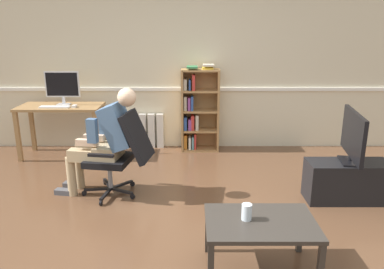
{
  "coord_description": "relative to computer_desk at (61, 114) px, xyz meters",
  "views": [
    {
      "loc": [
        0.15,
        -3.14,
        1.86
      ],
      "look_at": [
        0.15,
        0.85,
        0.7
      ],
      "focal_mm": 35.18,
      "sensor_mm": 36.0,
      "label": 1
    }
  ],
  "objects": [
    {
      "name": "ground_plane",
      "position": [
        1.75,
        -2.15,
        -0.64
      ],
      "size": [
        18.0,
        18.0,
        0.0
      ],
      "primitive_type": "plane",
      "color": "brown"
    },
    {
      "name": "tv_screen",
      "position": [
        3.6,
        -1.49,
        0.1
      ],
      "size": [
        0.25,
        0.82,
        0.55
      ],
      "rotation": [
        0.0,
        0.0,
        1.41
      ],
      "color": "black",
      "rests_on": "tv_stand"
    },
    {
      "name": "person_seated",
      "position": [
        0.93,
        -1.32,
        0.02
      ],
      "size": [
        0.98,
        0.46,
        1.23
      ],
      "rotation": [
        0.0,
        0.0,
        -1.73
      ],
      "color": "tan",
      "rests_on": "ground_plane"
    },
    {
      "name": "bookshelf",
      "position": [
        1.97,
        0.29,
        -0.02
      ],
      "size": [
        0.57,
        0.29,
        1.32
      ],
      "color": "#AD7F4C",
      "rests_on": "ground_plane"
    },
    {
      "name": "office_chair",
      "position": [
        1.11,
        -1.35,
        -0.11
      ],
      "size": [
        0.83,
        0.62,
        0.97
      ],
      "rotation": [
        0.0,
        0.0,
        -1.73
      ],
      "color": "black",
      "rests_on": "ground_plane"
    },
    {
      "name": "radiator",
      "position": [
        1.05,
        0.39,
        -0.37
      ],
      "size": [
        0.79,
        0.08,
        0.54
      ],
      "color": "white",
      "rests_on": "ground_plane"
    },
    {
      "name": "drinking_glass",
      "position": [
        2.31,
        -2.72,
        -0.14
      ],
      "size": [
        0.08,
        0.08,
        0.13
      ],
      "primitive_type": "cylinder",
      "color": "silver",
      "rests_on": "coffee_table"
    },
    {
      "name": "keyboard",
      "position": [
        -0.03,
        -0.14,
        0.13
      ],
      "size": [
        0.41,
        0.12,
        0.02
      ],
      "primitive_type": "cube",
      "color": "white",
      "rests_on": "computer_desk"
    },
    {
      "name": "back_wall",
      "position": [
        1.75,
        0.5,
        0.71
      ],
      "size": [
        12.0,
        0.13,
        2.7
      ],
      "color": "beige",
      "rests_on": "ground_plane"
    },
    {
      "name": "coffee_table",
      "position": [
        2.42,
        -2.74,
        -0.25
      ],
      "size": [
        0.84,
        0.58,
        0.43
      ],
      "color": "#332D28",
      "rests_on": "ground_plane"
    },
    {
      "name": "computer_desk",
      "position": [
        0.0,
        0.0,
        0.0
      ],
      "size": [
        1.17,
        0.58,
        0.76
      ],
      "color": "#9E7547",
      "rests_on": "ground_plane"
    },
    {
      "name": "tv_stand",
      "position": [
        3.59,
        -1.49,
        -0.41
      ],
      "size": [
        0.89,
        0.36,
        0.44
      ],
      "color": "black",
      "rests_on": "ground_plane"
    },
    {
      "name": "imac_monitor",
      "position": [
        0.03,
        0.08,
        0.4
      ],
      "size": [
        0.49,
        0.14,
        0.48
      ],
      "color": "silver",
      "rests_on": "computer_desk"
    },
    {
      "name": "computer_mouse",
      "position": [
        0.24,
        -0.12,
        0.14
      ],
      "size": [
        0.06,
        0.1,
        0.03
      ],
      "primitive_type": "cube",
      "color": "white",
      "rests_on": "computer_desk"
    }
  ]
}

